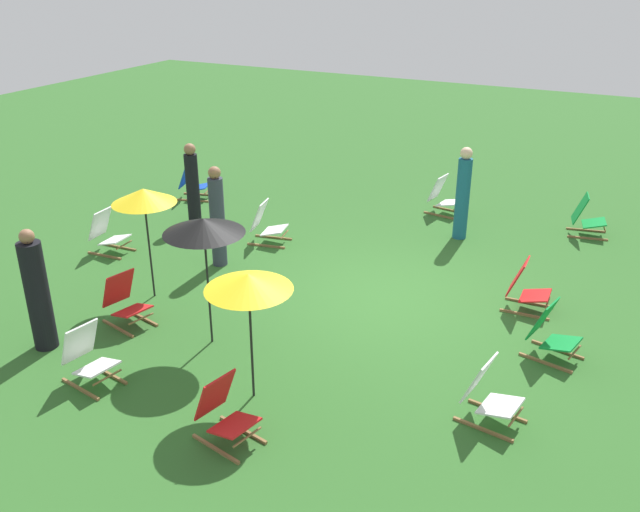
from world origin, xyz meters
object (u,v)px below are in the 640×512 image
Objects in this scene: deckchair_2 at (489,394)px; deckchair_9 at (125,302)px; umbrella_1 at (248,282)px; umbrella_2 at (144,196)px; person_3 at (217,218)px; deckchair_8 at (267,225)px; deckchair_7 at (526,288)px; umbrella_0 at (204,226)px; deckchair_1 at (587,217)px; deckchair_11 at (88,357)px; person_1 at (192,185)px; deckchair_3 at (225,413)px; deckchair_4 at (108,234)px; person_0 at (37,294)px; deckchair_10 at (193,183)px; deckchair_6 at (551,333)px; person_2 at (463,195)px; deckchair_0 at (443,197)px.

deckchair_9 is at bearing 100.13° from deckchair_2.
umbrella_1 is 3.35m from umbrella_2.
umbrella_2 is 1.01× the size of person_3.
deckchair_7 is at bearing -107.02° from deckchair_8.
umbrella_0 is at bearing -71.61° from deckchair_9.
umbrella_0 is (-6.74, 4.31, 1.44)m from deckchair_1.
deckchair_11 is 0.49× the size of person_1.
deckchair_3 is 0.46× the size of person_3.
umbrella_1 reaches higher than deckchair_7.
umbrella_2 reaches higher than deckchair_2.
deckchair_1 is at bearing -8.46° from deckchair_7.
deckchair_2 is (-6.76, 0.29, 0.00)m from deckchair_1.
deckchair_4 is 3.42m from person_0.
deckchair_4 is 3.26m from deckchair_10.
deckchair_8 is (1.79, 5.62, 0.00)m from deckchair_6.
person_2 reaches higher than umbrella_1.
deckchair_0 is at bearing -11.79° from umbrella_0.
deckchair_4 is 1.00× the size of deckchair_7.
umbrella_1 is (-2.65, 3.20, 1.25)m from deckchair_6.
deckchair_9 is at bearing -135.55° from deckchair_4.
deckchair_2 is at bearing -7.75° from person_0.
person_3 reaches higher than deckchair_7.
deckchair_7 is (-3.70, 0.45, 0.00)m from deckchair_1.
deckchair_6 is 7.15m from person_0.
person_0 is at bearing 109.74° from deckchair_2.
deckchair_0 and deckchair_11 have the same top height.
deckchair_3 is 3.53m from person_0.
person_0 is 1.07× the size of person_1.
deckchair_6 is (3.51, -3.05, 0.00)m from deckchair_3.
umbrella_1 reaches higher than deckchair_10.
deckchair_0 is 8.58m from person_0.
deckchair_9 is 1.02× the size of deckchair_11.
person_2 reaches higher than deckchair_3.
umbrella_0 is at bearing 177.56° from deckchair_0.
deckchair_0 and deckchair_1 have the same top height.
umbrella_2 is (-2.26, 5.54, 1.36)m from deckchair_7.
deckchair_0 is at bearing 112.22° from person_1.
person_2 is (0.42, -6.13, 0.53)m from deckchair_10.
person_1 is (-1.25, -0.95, 0.45)m from deckchair_10.
deckchair_11 is at bearing 172.79° from deckchair_8.
deckchair_9 is 4.28m from person_1.
deckchair_10 is 6.56m from person_0.
person_0 is 0.99× the size of person_3.
person_3 is at bearing -80.96° from deckchair_4.
deckchair_6 and deckchair_10 have the same top height.
deckchair_10 is 3.83m from person_3.
deckchair_0 is 0.45× the size of person_3.
person_3 is at bearing 96.40° from deckchair_7.
deckchair_2 is at bearing -149.21° from deckchair_0.
deckchair_4 is at bearing 61.04° from deckchair_9.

